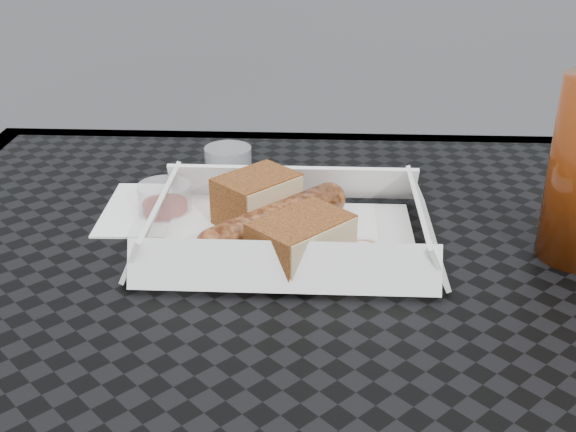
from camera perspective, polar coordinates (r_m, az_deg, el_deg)
The scene contains 9 objects.
patio_table at distance 0.59m, azimuth 2.42°, elevation -13.67°, with size 0.80×0.80×0.74m.
food_tray at distance 0.63m, azimuth 0.04°, elevation -1.89°, with size 0.22×0.15×0.00m, color white.
bratwurst at distance 0.63m, azimuth -1.01°, elevation -0.40°, with size 0.12×0.13×0.03m.
bread_near at distance 0.66m, azimuth -2.47°, elevation 1.39°, with size 0.07×0.05×0.04m, color brown.
bread_far at distance 0.58m, azimuth 1.04°, elevation -2.03°, with size 0.08×0.05×0.04m, color brown.
veg_garnish at distance 0.60m, azimuth 5.88°, elevation -3.21°, with size 0.03×0.03×0.00m.
napkin at distance 0.70m, azimuth -9.50°, elevation 0.53°, with size 0.12×0.12×0.00m, color white.
condiment_cup_sauce at distance 0.69m, azimuth -9.71°, elevation 1.30°, with size 0.05×0.05×0.03m, color maroon.
condiment_cup_empty at distance 0.77m, azimuth -4.75°, elevation 4.36°, with size 0.05×0.05×0.03m, color silver.
Camera 1 is at (-0.00, -0.45, 1.04)m, focal length 45.00 mm.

